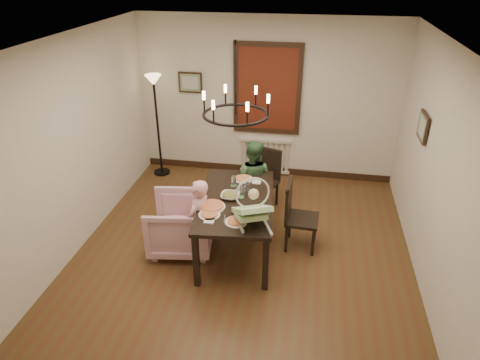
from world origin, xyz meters
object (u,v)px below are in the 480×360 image
(chair_right, at_px, (302,216))
(chair_far, at_px, (263,180))
(baby_bouncer, at_px, (252,208))
(dining_table, at_px, (236,204))
(seated_man, at_px, (252,186))
(armchair, at_px, (180,224))
(drinking_glass, at_px, (243,190))
(elderly_woman, at_px, (199,227))
(floor_lamp, at_px, (158,127))

(chair_right, bearing_deg, chair_far, 38.07)
(baby_bouncer, bearing_deg, dining_table, 95.77)
(chair_right, distance_m, baby_bouncer, 1.05)
(chair_far, bearing_deg, dining_table, -80.53)
(chair_far, xyz_separation_m, chair_right, (0.66, -0.95, 0.02))
(chair_right, bearing_deg, baby_bouncer, 143.60)
(chair_right, distance_m, seated_man, 1.04)
(armchair, bearing_deg, drinking_glass, 98.29)
(chair_far, relative_size, drinking_glass, 6.19)
(dining_table, height_order, drinking_glass, drinking_glass)
(elderly_woman, relative_size, drinking_glass, 6.18)
(dining_table, distance_m, floor_lamp, 2.73)
(seated_man, height_order, drinking_glass, seated_man)
(elderly_woman, height_order, seated_man, seated_man)
(drinking_glass, bearing_deg, elderly_woman, -141.46)
(seated_man, relative_size, floor_lamp, 0.57)
(dining_table, relative_size, elderly_woman, 1.84)
(chair_far, bearing_deg, chair_right, -35.46)
(seated_man, height_order, baby_bouncer, baby_bouncer)
(seated_man, height_order, floor_lamp, floor_lamp)
(armchair, bearing_deg, dining_table, 90.73)
(baby_bouncer, height_order, drinking_glass, baby_bouncer)
(dining_table, distance_m, chair_right, 0.92)
(chair_far, relative_size, armchair, 1.13)
(armchair, bearing_deg, floor_lamp, -162.11)
(elderly_woman, xyz_separation_m, baby_bouncer, (0.72, -0.23, 0.51))
(dining_table, bearing_deg, baby_bouncer, -66.68)
(armchair, bearing_deg, elderly_woman, 54.59)
(chair_right, relative_size, armchair, 1.17)
(chair_right, height_order, drinking_glass, chair_right)
(baby_bouncer, bearing_deg, seated_man, 74.71)
(armchair, height_order, elderly_woman, elderly_woman)
(elderly_woman, distance_m, seated_man, 1.28)
(chair_far, height_order, elderly_woman, same)
(chair_right, relative_size, floor_lamp, 0.55)
(elderly_woman, height_order, floor_lamp, floor_lamp)
(armchair, xyz_separation_m, elderly_woman, (0.32, -0.17, 0.09))
(chair_right, distance_m, drinking_glass, 0.89)
(dining_table, height_order, chair_right, chair_right)
(dining_table, xyz_separation_m, floor_lamp, (-1.79, 2.04, 0.19))
(dining_table, relative_size, chair_far, 1.84)
(seated_man, xyz_separation_m, baby_bouncer, (0.19, -1.39, 0.47))
(elderly_woman, bearing_deg, chair_right, 126.67)
(baby_bouncer, distance_m, floor_lamp, 3.29)
(chair_far, relative_size, baby_bouncer, 1.60)
(chair_far, distance_m, armchair, 1.60)
(baby_bouncer, distance_m, drinking_glass, 0.67)
(chair_right, distance_m, floor_lamp, 3.26)
(dining_table, height_order, seated_man, seated_man)
(dining_table, relative_size, baby_bouncer, 2.94)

